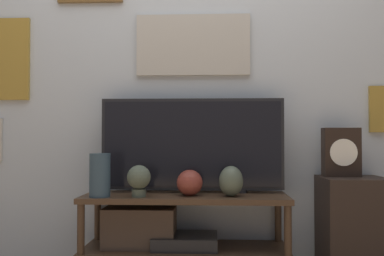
% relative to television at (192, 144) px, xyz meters
% --- Properties ---
extents(wall_back, '(6.40, 0.08, 2.70)m').
position_rel_television_xyz_m(wall_back, '(-0.04, 0.16, 0.57)').
color(wall_back, '#B2BCC6').
rests_on(wall_back, ground_plane).
extents(media_console, '(1.15, 0.41, 0.50)m').
position_rel_television_xyz_m(media_console, '(-0.12, -0.09, -0.47)').
color(media_console, '#422D1E').
rests_on(media_console, ground_plane).
extents(television, '(1.07, 0.05, 0.55)m').
position_rel_television_xyz_m(television, '(0.00, 0.00, 0.00)').
color(television, black).
rests_on(television, media_console).
extents(vase_round_glass, '(0.14, 0.14, 0.14)m').
position_rel_television_xyz_m(vase_round_glass, '(-0.01, -0.14, -0.21)').
color(vase_round_glass, brown).
rests_on(vase_round_glass, media_console).
extents(vase_urn_stoneware, '(0.13, 0.13, 0.17)m').
position_rel_television_xyz_m(vase_urn_stoneware, '(0.22, -0.16, -0.20)').
color(vase_urn_stoneware, '#4C5647').
rests_on(vase_urn_stoneware, media_console).
extents(vase_tall_ceramic, '(0.11, 0.11, 0.24)m').
position_rel_television_xyz_m(vase_tall_ceramic, '(-0.49, -0.21, -0.17)').
color(vase_tall_ceramic, '#2D4251').
rests_on(vase_tall_ceramic, media_console).
extents(decorative_bust, '(0.13, 0.13, 0.17)m').
position_rel_television_xyz_m(decorative_bust, '(-0.28, -0.20, -0.19)').
color(decorative_bust, '#4C5647').
rests_on(decorative_bust, media_console).
extents(side_table, '(0.35, 0.36, 0.60)m').
position_rel_television_xyz_m(side_table, '(0.91, -0.07, -0.48)').
color(side_table, black).
rests_on(side_table, ground_plane).
extents(mantel_clock, '(0.20, 0.11, 0.28)m').
position_rel_television_xyz_m(mantel_clock, '(0.85, -0.02, -0.05)').
color(mantel_clock, black).
rests_on(mantel_clock, side_table).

